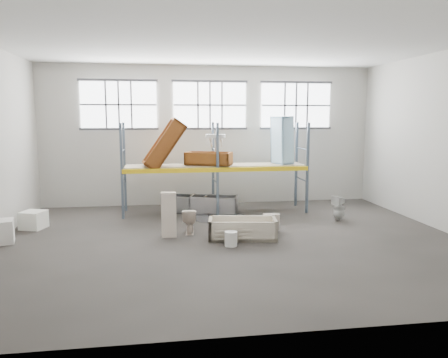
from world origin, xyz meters
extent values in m
cube|color=#443F3B|center=(0.00, 0.00, -0.05)|extent=(12.00, 10.00, 0.10)
cube|color=silver|center=(0.00, 0.00, 5.05)|extent=(12.00, 10.00, 0.10)
cube|color=#B8B5AA|center=(0.00, 5.05, 2.50)|extent=(12.00, 0.10, 5.00)
cube|color=#B5B1A7|center=(0.00, -5.05, 2.50)|extent=(12.00, 0.10, 5.00)
cube|color=white|center=(-3.20, 4.94, 3.60)|extent=(2.60, 0.04, 1.60)
cube|color=white|center=(0.00, 4.94, 3.60)|extent=(2.60, 0.04, 1.60)
cube|color=white|center=(3.20, 4.94, 3.60)|extent=(2.60, 0.04, 1.60)
cube|color=slate|center=(-3.00, 2.90, 1.50)|extent=(0.08, 0.08, 3.00)
cube|color=slate|center=(-3.00, 4.10, 1.50)|extent=(0.08, 0.08, 3.00)
cube|color=slate|center=(0.00, 2.90, 1.50)|extent=(0.08, 0.08, 3.00)
cube|color=slate|center=(0.00, 4.10, 1.50)|extent=(0.08, 0.08, 3.00)
cube|color=slate|center=(3.00, 2.90, 1.50)|extent=(0.08, 0.08, 3.00)
cube|color=slate|center=(3.00, 4.10, 1.50)|extent=(0.08, 0.08, 3.00)
cube|color=yellow|center=(0.00, 2.90, 1.50)|extent=(6.00, 0.10, 0.14)
cube|color=yellow|center=(0.00, 4.10, 1.50)|extent=(6.00, 0.10, 0.14)
cube|color=gray|center=(0.00, 3.50, 1.58)|extent=(5.90, 1.10, 0.03)
cylinder|color=black|center=(0.00, 2.70, 0.00)|extent=(1.80, 1.80, 0.00)
cube|color=beige|center=(1.21, 0.70, 0.28)|extent=(0.50, 0.32, 0.44)
imported|color=beige|center=(0.27, 0.72, 0.16)|extent=(0.64, 0.64, 0.17)
imported|color=silver|center=(-1.05, 0.90, 0.34)|extent=(0.45, 0.71, 0.69)
cube|color=beige|center=(-1.63, 0.59, 0.60)|extent=(0.40, 0.27, 1.21)
imported|color=silver|center=(3.63, 1.69, 0.39)|extent=(0.47, 0.47, 0.78)
imported|color=silver|center=(-0.02, 3.20, 2.09)|extent=(0.77, 0.68, 0.58)
cylinder|color=silver|center=(-0.12, -0.50, 0.18)|extent=(0.40, 0.40, 0.37)
cube|color=white|center=(-5.45, 2.05, 0.25)|extent=(0.77, 0.77, 0.50)
camera|label=1|loc=(-1.85, -10.93, 3.19)|focal=35.21mm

